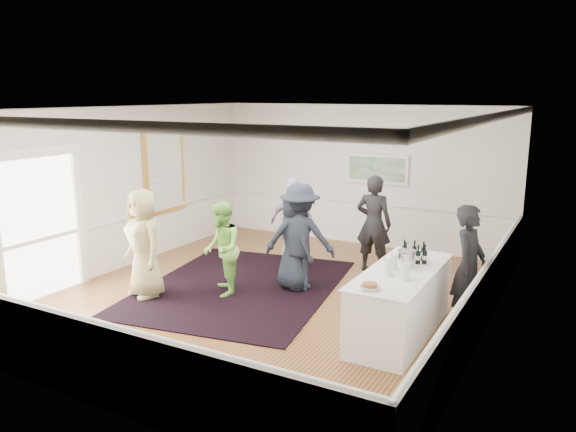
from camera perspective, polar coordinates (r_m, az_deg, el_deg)
The scene contains 23 objects.
floor at distance 9.84m, azimuth -1.59°, elevation -8.08°, with size 8.00×8.00×0.00m, color #945F30.
ceiling at distance 9.22m, azimuth -1.71°, elevation 10.89°, with size 7.00×8.00×0.02m, color white.
wall_left at distance 11.55m, azimuth -16.79°, elevation 2.69°, with size 0.02×8.00×3.20m, color white.
wall_right at distance 8.23m, azimuth 19.84°, elevation -1.28°, with size 0.02×8.00×3.20m, color white.
wall_back at distance 12.96m, azimuth 7.40°, elevation 4.12°, with size 7.00×0.02×3.20m, color white.
wall_front at distance 6.40m, azimuth -20.25°, elevation -5.13°, with size 7.00×0.02×3.20m, color white.
wainscoting at distance 9.68m, azimuth -1.61°, elevation -5.31°, with size 7.00×8.00×1.00m, color white, non-canonical shape.
mirror at distance 12.42m, azimuth -12.42°, elevation 4.51°, with size 0.05×1.25×1.85m.
doorway at distance 10.33m, azimuth -24.01°, elevation 0.01°, with size 0.10×1.78×2.56m.
landscape_painting at distance 12.74m, azimuth 9.01°, elevation 4.75°, with size 1.44×0.06×0.66m.
area_rug at distance 10.27m, azimuth -4.86°, elevation -7.18°, with size 3.24×4.26×0.02m, color black.
serving_table at distance 8.34m, azimuth 11.34°, elevation -8.59°, with size 0.91×2.41×0.97m.
bartender at distance 8.73m, azimuth 17.88°, elevation -4.95°, with size 0.68×0.45×1.86m, color black.
guest_tan at distance 9.85m, azimuth -14.45°, elevation -2.71°, with size 0.92×0.60×1.88m, color tan.
guest_green at distance 9.73m, azimuth -6.73°, elevation -3.34°, with size 0.80×0.62×1.64m, color #86D555.
guest_lilac at distance 11.00m, azimuth 0.52°, elevation -0.83°, with size 1.08×0.45×1.85m, color silver.
guest_dark_a at distance 9.89m, azimuth 1.21°, elevation -2.16°, with size 1.24×0.71×1.91m, color #1C232F.
guest_dark_b at distance 11.02m, azimuth 8.70°, elevation -0.78°, with size 0.70×0.46×1.91m, color black.
guest_navy at distance 9.96m, azimuth 0.62°, elevation -2.51°, with size 0.86×0.56×1.76m, color #1C232F.
wine_bottles at distance 8.61m, azimuth 12.78°, elevation -3.50°, with size 0.42×0.28×0.31m.
juice_pitchers at distance 7.94m, azimuth 10.90°, elevation -5.02°, with size 0.40×0.46×0.24m.
ice_bucket at distance 8.33m, azimuth 11.95°, elevation -4.28°, with size 0.26×0.26×0.24m, color silver.
nut_bowl at distance 7.33m, azimuth 8.30°, elevation -7.09°, with size 0.25×0.25×0.08m.
Camera 1 is at (4.69, -7.94, 3.44)m, focal length 35.00 mm.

